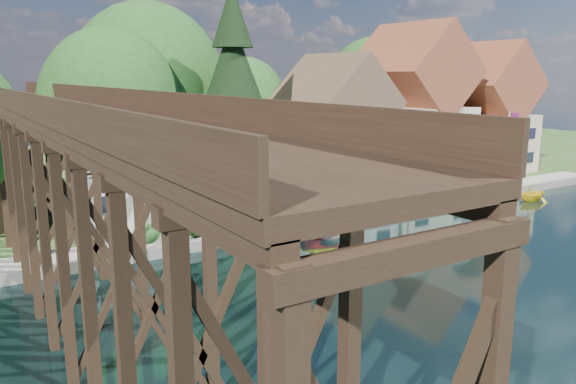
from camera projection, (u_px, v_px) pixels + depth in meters
name	position (u px, v px, depth m)	size (l,w,h in m)	color
ground	(408.00, 263.00, 29.81)	(140.00, 140.00, 0.00)	black
bank	(174.00, 169.00, 57.86)	(140.00, 52.00, 0.50)	#2E4E1F
seawall	(368.00, 216.00, 38.46)	(60.00, 0.40, 0.62)	slate
promenade	(378.00, 206.00, 40.53)	(50.00, 2.60, 0.06)	gray
trestle_bridge	(63.00, 179.00, 24.60)	(4.12, 44.18, 9.30)	black
house_left	(334.00, 133.00, 45.64)	(7.64, 8.64, 11.02)	beige
house_center	(411.00, 113.00, 50.51)	(8.65, 9.18, 13.89)	beige
house_right	(481.00, 117.00, 54.94)	(8.15, 8.64, 12.45)	#C3AC8C
shed	(119.00, 172.00, 35.24)	(5.09, 5.40, 7.85)	beige
bg_trees	(238.00, 106.00, 46.39)	(49.90, 13.30, 10.57)	#382314
shrubs	(249.00, 216.00, 34.80)	(15.76, 2.47, 1.70)	#193A14
conifer	(234.00, 103.00, 39.00)	(6.25, 6.25, 15.39)	#382314
palm_tree	(410.00, 130.00, 45.32)	(4.40, 4.40, 5.67)	#382314
flagpole	(509.00, 140.00, 48.37)	(0.94, 0.34, 6.20)	white
tugboat	(322.00, 226.00, 34.88)	(3.05, 2.20, 1.99)	red
boat_white_a	(339.00, 228.00, 35.33)	(2.54, 3.56, 0.74)	silver
boat_canopy	(481.00, 194.00, 41.80)	(3.42, 4.42, 2.57)	silver
boat_yellow	(533.00, 192.00, 44.47)	(2.37, 2.74, 1.44)	yellow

